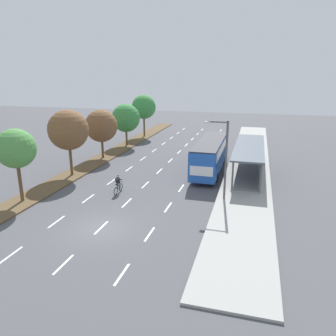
% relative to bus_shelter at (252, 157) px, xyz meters
% --- Properties ---
extents(ground_plane, '(140.00, 140.00, 0.00)m').
position_rel_bus_shelter_xyz_m(ground_plane, '(-9.53, -15.48, -1.87)').
color(ground_plane, '#4C4C51').
extents(median_strip, '(2.60, 52.00, 0.12)m').
position_rel_bus_shelter_xyz_m(median_strip, '(-17.83, 4.52, -1.81)').
color(median_strip, brown).
rests_on(median_strip, ground).
extents(sidewalk_right, '(4.50, 52.00, 0.15)m').
position_rel_bus_shelter_xyz_m(sidewalk_right, '(-0.28, 4.52, -1.79)').
color(sidewalk_right, '#9E9E99').
rests_on(sidewalk_right, ground).
extents(lane_divider_left, '(0.14, 48.07, 0.01)m').
position_rel_bus_shelter_xyz_m(lane_divider_left, '(-13.03, 3.05, -1.86)').
color(lane_divider_left, white).
rests_on(lane_divider_left, ground).
extents(lane_divider_center, '(0.14, 48.07, 0.01)m').
position_rel_bus_shelter_xyz_m(lane_divider_center, '(-9.53, 3.05, -1.86)').
color(lane_divider_center, white).
rests_on(lane_divider_center, ground).
extents(lane_divider_right, '(0.14, 48.07, 0.01)m').
position_rel_bus_shelter_xyz_m(lane_divider_right, '(-6.03, 3.05, -1.86)').
color(lane_divider_right, white).
rests_on(lane_divider_right, ground).
extents(bus_shelter, '(2.90, 12.91, 2.86)m').
position_rel_bus_shelter_xyz_m(bus_shelter, '(0.00, 0.00, 0.00)').
color(bus_shelter, gray).
rests_on(bus_shelter, sidewalk_right).
extents(bus, '(2.54, 11.29, 3.37)m').
position_rel_bus_shelter_xyz_m(bus, '(-4.28, -0.11, 0.20)').
color(bus, '#2356B2').
rests_on(bus, ground).
extents(cyclist, '(0.46, 1.82, 1.71)m').
position_rel_bus_shelter_xyz_m(cyclist, '(-11.09, -8.90, -1.08)').
color(cyclist, black).
rests_on(cyclist, ground).
extents(median_tree_nearest, '(3.14, 3.14, 5.96)m').
position_rel_bus_shelter_xyz_m(median_tree_nearest, '(-17.87, -12.85, 2.62)').
color(median_tree_nearest, brown).
rests_on(median_tree_nearest, median_strip).
extents(median_tree_second, '(4.01, 4.01, 6.66)m').
position_rel_bus_shelter_xyz_m(median_tree_second, '(-17.74, -5.49, 2.89)').
color(median_tree_second, brown).
rests_on(median_tree_second, median_strip).
extents(median_tree_third, '(3.92, 3.92, 5.89)m').
position_rel_bus_shelter_xyz_m(median_tree_third, '(-17.88, 1.87, 2.18)').
color(median_tree_third, brown).
rests_on(median_tree_third, median_strip).
extents(median_tree_fourth, '(3.99, 3.99, 5.93)m').
position_rel_bus_shelter_xyz_m(median_tree_fourth, '(-17.72, 9.23, 2.18)').
color(median_tree_fourth, brown).
rests_on(median_tree_fourth, median_strip).
extents(median_tree_fifth, '(3.88, 3.88, 6.74)m').
position_rel_bus_shelter_xyz_m(median_tree_fifth, '(-17.60, 16.59, 3.04)').
color(median_tree_fifth, brown).
rests_on(median_tree_fifth, median_strip).
extents(streetlight, '(1.91, 0.24, 6.50)m').
position_rel_bus_shelter_xyz_m(streetlight, '(-2.11, -8.02, 2.02)').
color(streetlight, '#4C4C51').
rests_on(streetlight, sidewalk_right).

